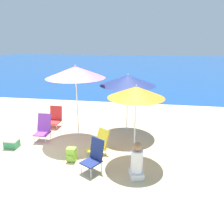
# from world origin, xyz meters

# --- Properties ---
(ground_plane) EXTENTS (60.00, 60.00, 0.00)m
(ground_plane) POSITION_xyz_m (0.00, 0.00, 0.00)
(ground_plane) COLOR #D1BA89
(sea_water) EXTENTS (60.00, 40.00, 0.01)m
(sea_water) POSITION_xyz_m (0.00, 26.04, 0.00)
(sea_water) COLOR #19478C
(sea_water) RESTS_ON ground
(beach_umbrella_pink) EXTENTS (1.93, 1.93, 2.46)m
(beach_umbrella_pink) POSITION_xyz_m (0.81, 1.50, 2.23)
(beach_umbrella_pink) COLOR white
(beach_umbrella_pink) RESTS_ON ground
(beach_umbrella_orange) EXTENTS (1.51, 1.51, 2.11)m
(beach_umbrella_orange) POSITION_xyz_m (2.83, 0.33, 1.92)
(beach_umbrella_orange) COLOR white
(beach_umbrella_orange) RESTS_ON ground
(beach_umbrella_navy) EXTENTS (1.95, 1.95, 2.12)m
(beach_umbrella_navy) POSITION_xyz_m (2.44, 2.19, 1.90)
(beach_umbrella_navy) COLOR white
(beach_umbrella_navy) RESTS_ON ground
(beach_chair_navy) EXTENTS (0.61, 0.65, 0.84)m
(beach_chair_navy) POSITION_xyz_m (1.87, -0.49, 0.43)
(beach_chair_navy) COLOR silver
(beach_chair_navy) RESTS_ON ground
(beach_chair_yellow) EXTENTS (0.70, 0.76, 0.72)m
(beach_chair_yellow) POSITION_xyz_m (1.80, 0.40, 0.31)
(beach_chair_yellow) COLOR silver
(beach_chair_yellow) RESTS_ON ground
(beach_chair_red) EXTENTS (0.49, 0.58, 0.78)m
(beach_chair_red) POSITION_xyz_m (-0.37, 2.25, 0.36)
(beach_chair_red) COLOR silver
(beach_chair_red) RESTS_ON ground
(beach_chair_purple) EXTENTS (0.47, 0.57, 0.87)m
(beach_chair_purple) POSITION_xyz_m (-0.25, 1.02, 0.44)
(beach_chair_purple) COLOR silver
(beach_chair_purple) RESTS_ON ground
(person_seated_near) EXTENTS (0.42, 0.45, 0.94)m
(person_seated_near) POSITION_xyz_m (2.95, -0.63, 0.40)
(person_seated_near) COLOR silver
(person_seated_near) RESTS_ON ground
(backpack_lime) EXTENTS (0.25, 0.22, 0.39)m
(backpack_lime) POSITION_xyz_m (1.13, -0.15, 0.19)
(backpack_lime) COLOR #8ECC3D
(backpack_lime) RESTS_ON ground
(cooler_box) EXTENTS (0.42, 0.32, 0.29)m
(cooler_box) POSITION_xyz_m (-0.99, 0.31, 0.15)
(cooler_box) COLOR #338C59
(cooler_box) RESTS_ON ground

